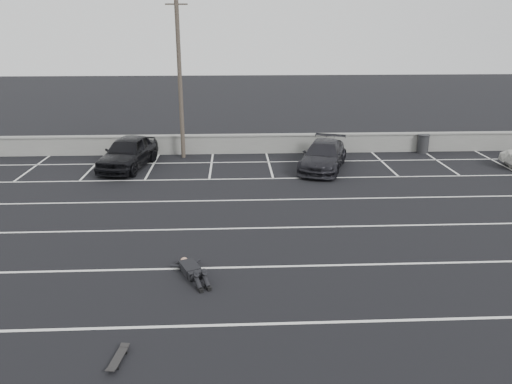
{
  "coord_description": "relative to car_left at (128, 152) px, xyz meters",
  "views": [
    {
      "loc": [
        -0.87,
        -13.37,
        6.85
      ],
      "look_at": [
        -0.04,
        4.06,
        1.0
      ],
      "focal_mm": 35.0,
      "sensor_mm": 36.0,
      "label": 1
    }
  ],
  "objects": [
    {
      "name": "ground",
      "position": [
        6.13,
        -11.24,
        -0.79
      ],
      "size": [
        120.0,
        120.0,
        0.0
      ],
      "primitive_type": "plane",
      "color": "black",
      "rests_on": "ground"
    },
    {
      "name": "seawall",
      "position": [
        6.13,
        2.76,
        -0.25
      ],
      "size": [
        50.0,
        0.45,
        1.06
      ],
      "color": "gray",
      "rests_on": "ground"
    },
    {
      "name": "stall_lines",
      "position": [
        6.05,
        -6.83,
        -0.79
      ],
      "size": [
        36.0,
        20.05,
        0.01
      ],
      "color": "silver",
      "rests_on": "ground"
    },
    {
      "name": "car_left",
      "position": [
        0.0,
        0.0,
        0.0
      ],
      "size": [
        2.74,
        4.94,
        1.59
      ],
      "primitive_type": "imported",
      "rotation": [
        0.0,
        0.0,
        -0.19
      ],
      "color": "black",
      "rests_on": "ground"
    },
    {
      "name": "car_right",
      "position": [
        9.76,
        -0.68,
        -0.11
      ],
      "size": [
        3.37,
        5.08,
        1.37
      ],
      "primitive_type": "imported",
      "rotation": [
        0.0,
        0.0,
        -0.34
      ],
      "color": "black",
      "rests_on": "ground"
    },
    {
      "name": "utility_pole",
      "position": [
        2.56,
        1.96,
        3.46
      ],
      "size": [
        1.12,
        0.22,
        8.4
      ],
      "color": "#4C4238",
      "rests_on": "ground"
    },
    {
      "name": "trash_bin",
      "position": [
        15.96,
        2.36,
        -0.26
      ],
      "size": [
        0.87,
        0.87,
        1.04
      ],
      "rotation": [
        0.0,
        0.0,
        -0.34
      ],
      "color": "#262628",
      "rests_on": "ground"
    },
    {
      "name": "person",
      "position": [
        3.95,
        -11.47,
        -0.55
      ],
      "size": [
        2.75,
        3.15,
        0.49
      ],
      "primitive_type": null,
      "rotation": [
        0.0,
        0.0,
        0.41
      ],
      "color": "black",
      "rests_on": "ground"
    },
    {
      "name": "skateboard",
      "position": [
        2.73,
        -15.48,
        -0.72
      ],
      "size": [
        0.31,
        0.8,
        0.09
      ],
      "rotation": [
        0.0,
        0.0,
        -0.15
      ],
      "color": "black",
      "rests_on": "ground"
    }
  ]
}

